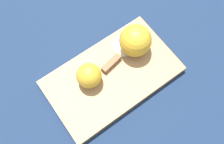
% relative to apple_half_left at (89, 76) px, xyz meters
% --- Properties ---
extents(ground_plane, '(4.00, 4.00, 0.00)m').
position_rel_apple_half_left_xyz_m(ground_plane, '(0.06, -0.02, -0.06)').
color(ground_plane, '#14233D').
extents(cutting_board, '(0.38, 0.24, 0.02)m').
position_rel_apple_half_left_xyz_m(cutting_board, '(0.06, -0.02, -0.04)').
color(cutting_board, '#A37A4C').
rests_on(cutting_board, ground_plane).
extents(apple_half_left, '(0.07, 0.07, 0.07)m').
position_rel_apple_half_left_xyz_m(apple_half_left, '(0.00, 0.00, 0.00)').
color(apple_half_left, gold).
rests_on(apple_half_left, cutting_board).
extents(apple_half_right, '(0.09, 0.09, 0.09)m').
position_rel_apple_half_left_xyz_m(apple_half_right, '(0.16, 0.02, 0.01)').
color(apple_half_right, gold).
rests_on(apple_half_right, cutting_board).
extents(knife, '(0.14, 0.05, 0.02)m').
position_rel_apple_half_left_xyz_m(knife, '(0.08, 0.01, -0.03)').
color(knife, silver).
rests_on(knife, cutting_board).
extents(apple_slice, '(0.07, 0.07, 0.00)m').
position_rel_apple_half_left_xyz_m(apple_slice, '(0.13, 0.04, -0.03)').
color(apple_slice, beige).
rests_on(apple_slice, cutting_board).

